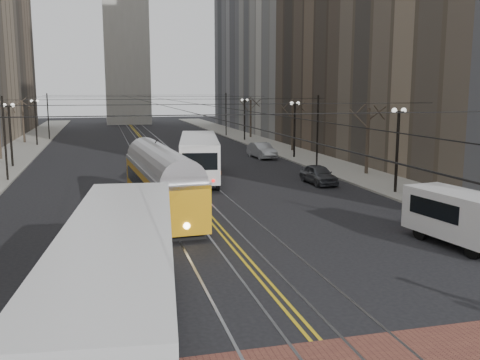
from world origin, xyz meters
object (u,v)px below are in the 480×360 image
rear_bus (199,158)px  sedan_silver (262,150)px  transit_bus (119,289)px  cargo_van (462,220)px  sedan_grey (319,174)px  streetcar (161,188)px

rear_bus → sedan_silver: (8.70, 11.40, -0.89)m
transit_bus → cargo_van: bearing=27.9°
sedan_grey → sedan_silver: (0.35, 16.05, 0.07)m
rear_bus → streetcar: bearing=-100.4°
cargo_van → sedan_grey: cargo_van is taller
rear_bus → transit_bus: bearing=-94.9°
cargo_van → sedan_grey: (0.15, 16.95, -0.51)m
cargo_van → transit_bus: bearing=-166.9°
cargo_van → sedan_silver: 33.00m
cargo_van → streetcar: bearing=133.4°
rear_bus → cargo_van: size_ratio=2.31×
streetcar → cargo_van: size_ratio=2.30×
streetcar → rear_bus: (4.30, 11.78, 0.17)m
transit_bus → streetcar: size_ratio=1.07×
streetcar → rear_bus: size_ratio=1.00×
rear_bus → cargo_van: bearing=-59.6°
transit_bus → rear_bus: (7.18, 27.68, -0.04)m
rear_bus → sedan_grey: bearing=-19.5°
streetcar → sedan_silver: streetcar is taller
streetcar → sedan_grey: (12.65, 7.13, -0.79)m
sedan_silver → sedan_grey: bearing=-96.4°
rear_bus → sedan_grey: (8.35, -4.65, -0.96)m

